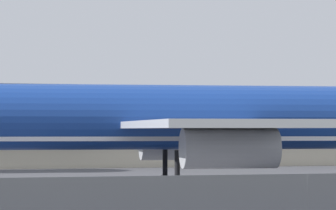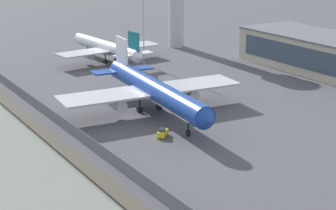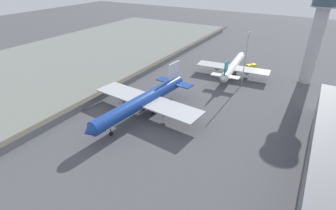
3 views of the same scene
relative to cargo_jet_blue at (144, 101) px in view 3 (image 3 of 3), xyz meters
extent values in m
plane|color=#4C4C51|center=(-1.19, -5.44, -5.55)|extent=(500.00, 500.00, 0.00)
cube|color=gray|center=(-1.19, -76.44, -5.54)|extent=(320.00, 98.00, 0.01)
cube|color=#474238|center=(-1.19, -25.94, -5.30)|extent=(320.00, 3.00, 0.50)
cube|color=slate|center=(-1.19, -21.44, -4.27)|extent=(280.00, 0.08, 2.56)
cylinder|color=slate|center=(-99.19, -21.44, -4.27)|extent=(0.10, 0.10, 2.56)
cylinder|color=slate|center=(-1.19, -21.44, -4.27)|extent=(0.10, 0.10, 2.56)
cylinder|color=#193D93|center=(0.73, -0.07, 0.20)|extent=(44.50, 8.98, 4.70)
cone|color=#193D93|center=(24.04, -2.35, 0.20)|extent=(3.47, 4.74, 4.46)
cone|color=#193D93|center=(-22.58, 2.21, 0.20)|extent=(3.45, 4.50, 4.23)
cube|color=#232D3D|center=(20.99, -2.05, 0.79)|extent=(2.96, 4.22, 1.41)
cube|color=silver|center=(0.73, -0.07, -1.09)|extent=(37.80, 7.40, 0.85)
cube|color=#B7BABF|center=(-0.44, 10.71, -0.38)|extent=(11.76, 22.09, 0.47)
cube|color=#B7BABF|center=(-2.51, -10.43, -0.38)|extent=(11.76, 22.09, 0.47)
cylinder|color=#B7BABF|center=(0.72, 8.89, -1.91)|extent=(6.42, 3.17, 2.58)
cylinder|color=#B7BABF|center=(-1.02, -8.86, -1.91)|extent=(6.42, 3.17, 2.58)
cube|color=silver|center=(-18.65, 1.82, 4.90)|extent=(6.66, 1.21, 7.98)
cube|color=#193D93|center=(-18.27, 5.70, 0.56)|extent=(5.16, 8.18, 0.38)
cube|color=#193D93|center=(-19.03, -2.05, 0.56)|extent=(5.16, 8.18, 0.38)
cylinder|color=black|center=(16.14, -1.58, -3.52)|extent=(0.33, 0.33, 2.75)
cylinder|color=black|center=(16.14, -1.58, -4.89)|extent=(1.36, 0.64, 1.31)
cylinder|color=black|center=(-2.11, 2.68, -3.52)|extent=(0.38, 0.38, 2.75)
cylinder|color=black|center=(-2.11, 2.68, -4.89)|extent=(1.61, 1.20, 1.51)
cylinder|color=black|center=(-2.59, -2.22, -3.52)|extent=(0.38, 0.38, 2.75)
cylinder|color=black|center=(-2.59, -2.22, -4.89)|extent=(1.61, 1.20, 1.51)
cylinder|color=white|center=(-54.30, 14.96, -0.94)|extent=(35.79, 6.72, 3.76)
cone|color=white|center=(-73.07, 13.39, -0.94)|extent=(2.73, 3.76, 3.57)
cone|color=white|center=(-35.53, 16.53, -0.94)|extent=(2.72, 3.58, 3.38)
cube|color=#232D3D|center=(-70.62, 13.60, -0.47)|extent=(2.33, 3.36, 1.13)
cube|color=#14707A|center=(-54.30, 14.96, -1.98)|extent=(30.41, 5.52, 0.68)
cube|color=#B7BABF|center=(-51.82, 6.60, -1.41)|extent=(9.23, 17.68, 0.38)
cube|color=#B7BABF|center=(-53.24, 23.63, -1.41)|extent=(9.23, 17.68, 0.38)
cylinder|color=#B7BABF|center=(-52.99, 7.87, -2.63)|extent=(5.14, 2.48, 2.07)
cylinder|color=#B7BABF|center=(-54.19, 22.18, -2.63)|extent=(5.14, 2.48, 2.07)
cube|color=#14707A|center=(-38.69, 16.27, 2.82)|extent=(5.36, 0.90, 6.39)
cube|color=white|center=(-38.43, 13.15, -0.66)|extent=(4.07, 6.54, 0.30)
cube|color=white|center=(-38.95, 19.39, -0.66)|extent=(4.07, 6.54, 0.30)
cylinder|color=black|center=(-66.72, 13.92, -3.92)|extent=(0.26, 0.26, 2.20)
cylinder|color=black|center=(-66.72, 13.92, -5.02)|extent=(1.08, 0.50, 1.05)
cylinder|color=black|center=(-51.65, 13.20, -3.92)|extent=(0.30, 0.30, 2.20)
cylinder|color=black|center=(-51.65, 13.20, -5.02)|extent=(1.28, 0.94, 1.21)
cylinder|color=black|center=(-51.98, 17.14, -3.92)|extent=(0.30, 0.30, 2.20)
cylinder|color=black|center=(-51.98, 17.14, -5.02)|extent=(1.28, 0.94, 1.21)
cube|color=yellow|center=(13.72, -6.19, -4.80)|extent=(3.35, 3.43, 1.11)
cube|color=#283847|center=(14.00, -6.48, -4.00)|extent=(1.70, 1.69, 0.50)
cylinder|color=black|center=(14.90, -6.45, -5.20)|extent=(0.64, 0.66, 0.70)
cylinder|color=black|center=(13.90, -7.38, -5.20)|extent=(0.64, 0.66, 0.70)
cylinder|color=black|center=(13.55, -5.00, -5.20)|extent=(0.64, 0.66, 0.70)
cylinder|color=black|center=(12.55, -5.93, -5.20)|extent=(0.64, 0.66, 0.70)
cube|color=yellow|center=(-67.34, 20.56, -4.28)|extent=(5.37, 4.90, 2.07)
cube|color=#283847|center=(-65.93, 19.42, -3.89)|extent=(2.14, 2.27, 0.83)
cube|color=orange|center=(-67.34, 20.56, -3.15)|extent=(1.05, 1.13, 0.16)
cylinder|color=black|center=(-65.50, 20.27, -5.13)|extent=(0.79, 0.70, 0.84)
cylinder|color=black|center=(-66.67, 18.83, -5.13)|extent=(0.79, 0.70, 0.84)
cylinder|color=black|center=(-68.01, 22.30, -5.13)|extent=(0.79, 0.70, 0.84)
cylinder|color=black|center=(-69.18, 20.85, -5.13)|extent=(0.79, 0.70, 0.84)
cylinder|color=#ADADB2|center=(-61.95, 46.50, 10.78)|extent=(5.28, 5.28, 32.66)
cylinder|color=#ADADB2|center=(-61.95, 46.50, 27.36)|extent=(10.04, 10.04, 0.50)
cylinder|color=#384C5B|center=(-61.95, 46.50, 29.72)|extent=(9.54, 9.54, 4.23)
cube|color=#3D4C5B|center=(6.99, 52.78, -0.03)|extent=(76.26, 0.16, 6.02)
cylinder|color=#A8A8AD|center=(-43.66, 22.55, 6.32)|extent=(0.36, 0.36, 23.74)
cube|color=#A8A8AD|center=(-43.66, 22.55, 17.94)|extent=(3.20, 0.24, 0.24)
cube|color=silver|center=(-44.86, 22.55, 17.64)|extent=(0.60, 0.40, 0.44)
cube|color=silver|center=(-42.46, 22.55, 17.64)|extent=(0.60, 0.40, 0.44)
camera|label=1|loc=(-21.90, -68.40, -0.72)|focal=105.00mm
camera|label=2|loc=(104.12, -62.04, 34.23)|focal=60.00mm
camera|label=3|loc=(66.24, 48.50, 41.84)|focal=28.00mm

